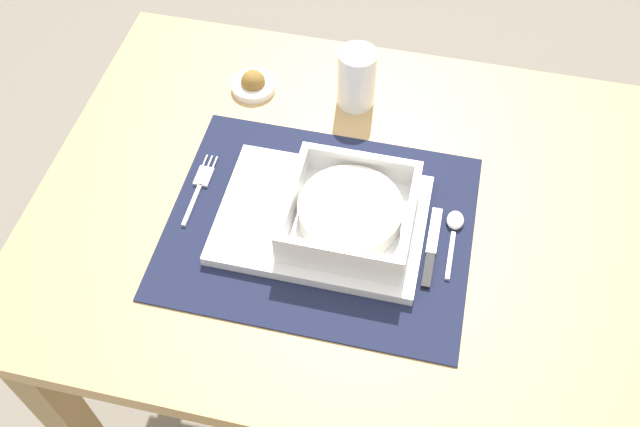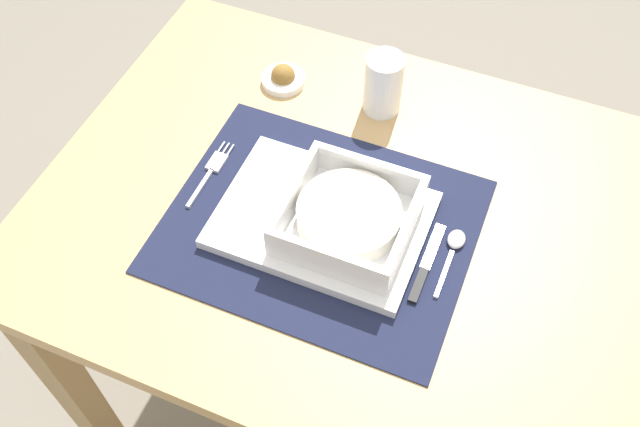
{
  "view_description": "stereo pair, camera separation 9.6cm",
  "coord_description": "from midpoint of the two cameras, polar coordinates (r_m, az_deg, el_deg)",
  "views": [
    {
      "loc": [
        0.1,
        -0.6,
        1.52
      ],
      "look_at": [
        -0.03,
        -0.05,
        0.75
      ],
      "focal_mm": 39.7,
      "sensor_mm": 36.0,
      "label": 1
    },
    {
      "loc": [
        0.19,
        -0.57,
        1.52
      ],
      "look_at": [
        -0.03,
        -0.05,
        0.75
      ],
      "focal_mm": 39.7,
      "sensor_mm": 36.0,
      "label": 2
    }
  ],
  "objects": [
    {
      "name": "drinking_glass",
      "position": [
        1.11,
        0.46,
        10.56
      ],
      "size": [
        0.06,
        0.06,
        0.1
      ],
      "color": "white",
      "rests_on": "dining_table"
    },
    {
      "name": "spoon",
      "position": [
        0.98,
        8.04,
        -1.41
      ],
      "size": [
        0.02,
        0.11,
        0.01
      ],
      "rotation": [
        0.0,
        0.0,
        -0.01
      ],
      "color": "silver",
      "rests_on": "placemat"
    },
    {
      "name": "butter_knife",
      "position": [
        0.96,
        6.12,
        -3.3
      ],
      "size": [
        0.01,
        0.13,
        0.01
      ],
      "rotation": [
        0.0,
        0.0,
        0.01
      ],
      "color": "black",
      "rests_on": "placemat"
    },
    {
      "name": "ground_plane",
      "position": [
        1.64,
        -0.36,
        -14.57
      ],
      "size": [
        6.0,
        6.0,
        0.0
      ],
      "primitive_type": "plane",
      "color": "gray"
    },
    {
      "name": "condiment_saucer",
      "position": [
        1.16,
        -7.79,
        10.17
      ],
      "size": [
        0.07,
        0.07,
        0.04
      ],
      "color": "white",
      "rests_on": "dining_table"
    },
    {
      "name": "dining_table",
      "position": [
        1.1,
        -0.52,
        -2.98
      ],
      "size": [
        0.89,
        0.68,
        0.72
      ],
      "color": "tan",
      "rests_on": "ground"
    },
    {
      "name": "serving_plate",
      "position": [
        0.98,
        -2.67,
        -0.68
      ],
      "size": [
        0.28,
        0.21,
        0.02
      ],
      "primitive_type": "cube",
      "color": "white",
      "rests_on": "placemat"
    },
    {
      "name": "placemat",
      "position": [
        0.98,
        -2.79,
        -1.17
      ],
      "size": [
        0.42,
        0.34,
        0.0
      ],
      "primitive_type": "cube",
      "color": "#191E38",
      "rests_on": "dining_table"
    },
    {
      "name": "porridge_bowl",
      "position": [
        0.94,
        -0.46,
        -0.18
      ],
      "size": [
        0.17,
        0.17,
        0.05
      ],
      "color": "white",
      "rests_on": "serving_plate"
    },
    {
      "name": "fork",
      "position": [
        1.04,
        -12.2,
        2.17
      ],
      "size": [
        0.02,
        0.13,
        0.0
      ],
      "rotation": [
        0.0,
        0.0,
        -0.06
      ],
      "color": "silver",
      "rests_on": "placemat"
    }
  ]
}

